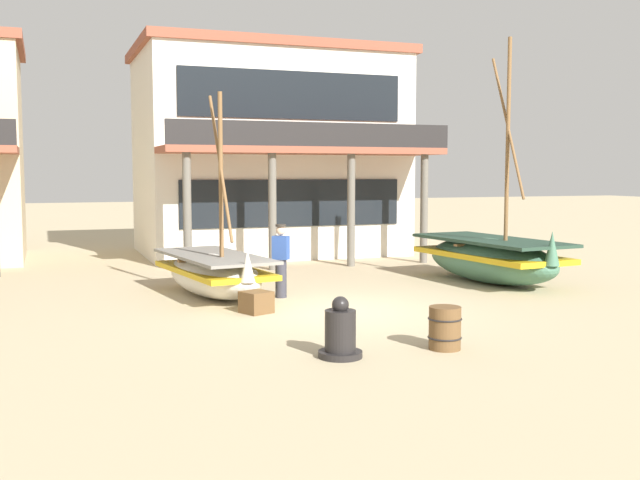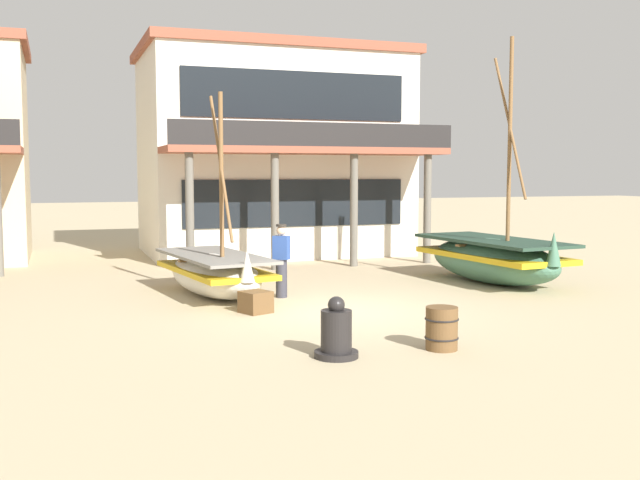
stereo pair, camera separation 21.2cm
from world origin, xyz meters
The scene contains 8 objects.
ground_plane centered at (0.00, 0.00, 0.00)m, with size 120.00×120.00×0.00m, color tan.
fishing_boat_near_left centered at (-1.95, 2.78, 0.55)m, with size 2.21×4.29×4.64m.
fishing_boat_centre_large centered at (5.26, 2.40, 0.65)m, with size 2.32×4.80×6.19m.
fisherman_by_hull centered at (-0.56, 2.08, 0.83)m, with size 0.42×0.40×1.68m.
capstan_winch centered at (-1.36, -3.57, 0.37)m, with size 0.69×0.69×0.96m.
wooden_barrel centered at (0.43, -3.66, 0.35)m, with size 0.56×0.56×0.70m.
cargo_crate centered at (-1.60, 0.43, 0.22)m, with size 0.54×0.54×0.45m, color brown.
harbor_building_main centered at (1.92, 11.54, 3.58)m, with size 9.09×8.17×7.14m.
Camera 2 is at (-5.41, -14.23, 2.87)m, focal length 41.99 mm.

